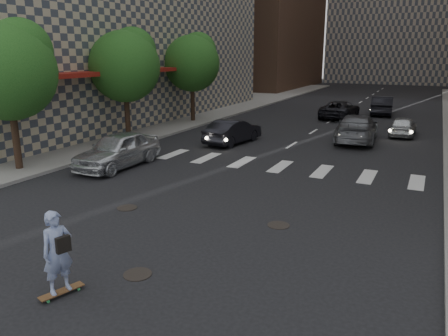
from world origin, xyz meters
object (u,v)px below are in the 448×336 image
object	(u,v)px
traffic_car_c	(340,110)
tree_c	(193,61)
tree_a	(10,67)
traffic_car_e	(382,105)
traffic_car_a	(233,131)
tree_b	(126,63)
silver_sedan	(118,150)
traffic_car_b	(357,128)
traffic_car_d	(403,126)
skateboarder	(58,252)

from	to	relation	value
traffic_car_c	tree_c	bearing A→B (deg)	37.86
tree_a	traffic_car_e	xyz separation A→B (m)	(12.65, 26.65, -3.84)
traffic_car_a	tree_b	bearing A→B (deg)	24.69
traffic_car_e	traffic_car_a	bearing A→B (deg)	63.82
tree_b	traffic_car_c	distance (m)	18.23
tree_b	traffic_car_e	xyz separation A→B (m)	(12.65, 18.65, -3.84)
tree_c	traffic_car_e	size ratio (longest dim) A/B	1.35
silver_sedan	tree_c	bearing A→B (deg)	104.71
traffic_car_b	traffic_car_d	xyz separation A→B (m)	(2.42, 3.19, -0.18)
traffic_car_c	tree_a	bearing A→B (deg)	69.66
tree_c	traffic_car_e	xyz separation A→B (m)	(12.65, 10.65, -3.84)
tree_b	tree_a	bearing A→B (deg)	-90.00
silver_sedan	tree_a	bearing A→B (deg)	-144.92
traffic_car_e	tree_a	bearing A→B (deg)	59.69
traffic_car_a	traffic_car_e	size ratio (longest dim) A/B	0.89
traffic_car_a	traffic_car_e	distance (m)	18.02
tree_a	skateboarder	size ratio (longest dim) A/B	3.30
skateboarder	traffic_car_d	world-z (taller)	skateboarder
tree_c	traffic_car_b	xyz separation A→B (m)	(12.66, -2.33, -3.83)
tree_a	traffic_car_e	bearing A→B (deg)	64.62
skateboarder	traffic_car_a	size ratio (longest dim) A/B	0.46
skateboarder	traffic_car_b	xyz separation A→B (m)	(2.97, 20.81, -0.23)
tree_a	traffic_car_a	world-z (taller)	tree_a
traffic_car_b	traffic_car_e	xyz separation A→B (m)	(-0.01, 12.98, -0.02)
tree_a	silver_sedan	world-z (taller)	tree_a
tree_a	traffic_car_c	xyz separation A→B (m)	(9.80, 22.86, -3.93)
silver_sedan	traffic_car_d	size ratio (longest dim) A/B	1.29
tree_a	traffic_car_b	world-z (taller)	tree_a
tree_a	tree_b	xyz separation A→B (m)	(0.00, 8.00, 0.00)
tree_b	traffic_car_a	world-z (taller)	tree_b
silver_sedan	traffic_car_d	distance (m)	18.45
tree_c	traffic_car_a	bearing A→B (deg)	-45.10
silver_sedan	traffic_car_e	xyz separation A→B (m)	(9.12, 24.18, -0.02)
tree_c	traffic_car_c	bearing A→B (deg)	35.00
silver_sedan	traffic_car_a	xyz separation A→B (m)	(2.59, 7.39, -0.11)
traffic_car_a	skateboarder	bearing A→B (deg)	109.62
tree_a	traffic_car_c	world-z (taller)	tree_a
traffic_car_c	traffic_car_d	world-z (taller)	traffic_car_c
tree_c	traffic_car_e	distance (m)	16.98
traffic_car_c	traffic_car_e	bearing A→B (deg)	-124.02
tree_a	traffic_car_a	distance (m)	12.25
tree_a	silver_sedan	xyz separation A→B (m)	(3.53, 2.47, -3.82)
tree_b	traffic_car_e	size ratio (longest dim) A/B	1.35
tree_b	traffic_car_c	size ratio (longest dim) A/B	1.28
traffic_car_c	traffic_car_d	xyz separation A→B (m)	(5.27, -6.00, -0.08)
traffic_car_a	traffic_car_d	distance (m)	11.37
silver_sedan	traffic_car_c	bearing A→B (deg)	72.99
traffic_car_c	skateboarder	bearing A→B (deg)	92.65
traffic_car_a	traffic_car_d	world-z (taller)	traffic_car_a
traffic_car_b	traffic_car_d	distance (m)	4.01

